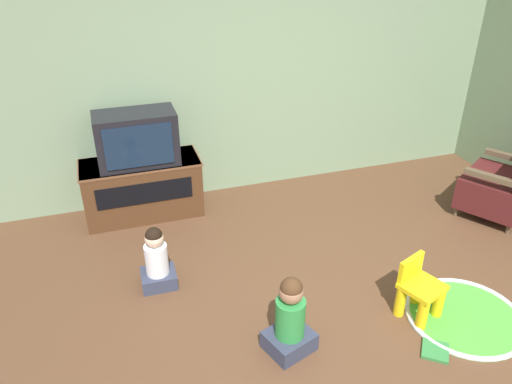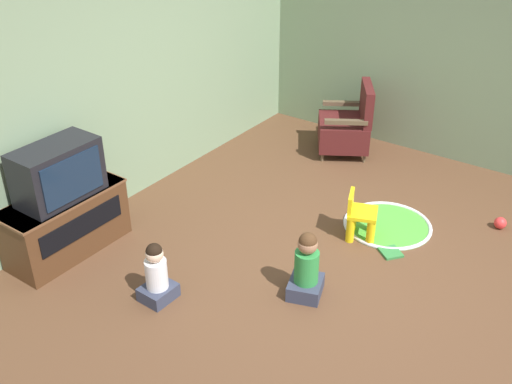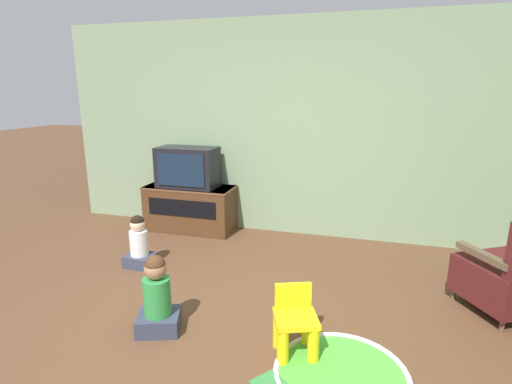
{
  "view_description": "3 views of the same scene",
  "coord_description": "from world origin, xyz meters",
  "px_view_note": "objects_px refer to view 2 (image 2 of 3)",
  "views": [
    {
      "loc": [
        -1.52,
        -2.22,
        2.66
      ],
      "look_at": [
        -0.47,
        1.03,
        0.75
      ],
      "focal_mm": 35.0,
      "sensor_mm": 36.0,
      "label": 1
    },
    {
      "loc": [
        -4.0,
        -1.85,
        3.28
      ],
      "look_at": [
        -0.39,
        0.71,
        0.73
      ],
      "focal_mm": 42.0,
      "sensor_mm": 36.0,
      "label": 2
    },
    {
      "loc": [
        0.93,
        -2.27,
        1.78
      ],
      "look_at": [
        -0.03,
        1.05,
        0.89
      ],
      "focal_mm": 28.0,
      "sensor_mm": 36.0,
      "label": 3
    }
  ],
  "objects_px": {
    "yellow_kid_chair": "(360,218)",
    "toy_ball": "(500,223)",
    "child_watching_left": "(157,276)",
    "book": "(391,252)",
    "tv_cabinet": "(66,223)",
    "television": "(58,172)",
    "child_watching_center": "(306,268)",
    "black_armchair": "(347,127)"
  },
  "relations": [
    {
      "from": "yellow_kid_chair",
      "to": "toy_ball",
      "type": "bearing_deg",
      "value": -70.42
    },
    {
      "from": "child_watching_left",
      "to": "book",
      "type": "relative_size",
      "value": 2.14
    },
    {
      "from": "tv_cabinet",
      "to": "television",
      "type": "height_order",
      "value": "television"
    },
    {
      "from": "child_watching_left",
      "to": "child_watching_center",
      "type": "distance_m",
      "value": 1.24
    },
    {
      "from": "toy_ball",
      "to": "book",
      "type": "xyz_separation_m",
      "value": [
        -1.03,
        0.7,
        -0.05
      ]
    },
    {
      "from": "black_armchair",
      "to": "child_watching_left",
      "type": "relative_size",
      "value": 1.58
    },
    {
      "from": "black_armchair",
      "to": "book",
      "type": "bearing_deg",
      "value": 7.51
    },
    {
      "from": "child_watching_center",
      "to": "toy_ball",
      "type": "bearing_deg",
      "value": -47.05
    },
    {
      "from": "yellow_kid_chair",
      "to": "toy_ball",
      "type": "height_order",
      "value": "yellow_kid_chair"
    },
    {
      "from": "black_armchair",
      "to": "child_watching_left",
      "type": "height_order",
      "value": "black_armchair"
    },
    {
      "from": "child_watching_center",
      "to": "book",
      "type": "relative_size",
      "value": 2.38
    },
    {
      "from": "television",
      "to": "yellow_kid_chair",
      "type": "height_order",
      "value": "television"
    },
    {
      "from": "yellow_kid_chair",
      "to": "book",
      "type": "distance_m",
      "value": 0.43
    },
    {
      "from": "tv_cabinet",
      "to": "child_watching_center",
      "type": "relative_size",
      "value": 1.88
    },
    {
      "from": "tv_cabinet",
      "to": "child_watching_center",
      "type": "height_order",
      "value": "child_watching_center"
    },
    {
      "from": "black_armchair",
      "to": "television",
      "type": "bearing_deg",
      "value": -49.61
    },
    {
      "from": "book",
      "to": "black_armchair",
      "type": "bearing_deg",
      "value": -13.06
    },
    {
      "from": "child_watching_left",
      "to": "yellow_kid_chair",
      "type": "bearing_deg",
      "value": -26.05
    },
    {
      "from": "television",
      "to": "toy_ball",
      "type": "xyz_separation_m",
      "value": [
        2.71,
        -3.16,
        -0.77
      ]
    },
    {
      "from": "tv_cabinet",
      "to": "child_watching_center",
      "type": "bearing_deg",
      "value": -71.04
    },
    {
      "from": "television",
      "to": "yellow_kid_chair",
      "type": "distance_m",
      "value": 2.81
    },
    {
      "from": "tv_cabinet",
      "to": "child_watching_left",
      "type": "relative_size",
      "value": 2.09
    },
    {
      "from": "tv_cabinet",
      "to": "book",
      "type": "bearing_deg",
      "value": -55.78
    },
    {
      "from": "black_armchair",
      "to": "child_watching_center",
      "type": "height_order",
      "value": "black_armchair"
    },
    {
      "from": "black_armchair",
      "to": "book",
      "type": "distance_m",
      "value": 2.19
    },
    {
      "from": "television",
      "to": "child_watching_center",
      "type": "distance_m",
      "value": 2.3
    },
    {
      "from": "child_watching_center",
      "to": "book",
      "type": "height_order",
      "value": "child_watching_center"
    },
    {
      "from": "television",
      "to": "black_armchair",
      "type": "bearing_deg",
      "value": -17.89
    },
    {
      "from": "television",
      "to": "child_watching_left",
      "type": "distance_m",
      "value": 1.28
    },
    {
      "from": "book",
      "to": "toy_ball",
      "type": "bearing_deg",
      "value": -86.61
    },
    {
      "from": "black_armchair",
      "to": "book",
      "type": "xyz_separation_m",
      "value": [
        -1.68,
        -1.37,
        -0.32
      ]
    },
    {
      "from": "yellow_kid_chair",
      "to": "child_watching_left",
      "type": "distance_m",
      "value": 2.04
    },
    {
      "from": "toy_ball",
      "to": "black_armchair",
      "type": "bearing_deg",
      "value": 72.53
    },
    {
      "from": "tv_cabinet",
      "to": "toy_ball",
      "type": "distance_m",
      "value": 4.19
    },
    {
      "from": "television",
      "to": "book",
      "type": "height_order",
      "value": "television"
    },
    {
      "from": "child_watching_left",
      "to": "television",
      "type": "bearing_deg",
      "value": 89.99
    },
    {
      "from": "black_armchair",
      "to": "child_watching_center",
      "type": "xyz_separation_m",
      "value": [
        -2.63,
        -1.02,
        -0.07
      ]
    },
    {
      "from": "child_watching_left",
      "to": "child_watching_center",
      "type": "xyz_separation_m",
      "value": [
        0.76,
        -0.97,
        0.03
      ]
    },
    {
      "from": "television",
      "to": "black_armchair",
      "type": "distance_m",
      "value": 3.57
    },
    {
      "from": "television",
      "to": "child_watching_center",
      "type": "xyz_separation_m",
      "value": [
        0.73,
        -2.11,
        -0.57
      ]
    },
    {
      "from": "child_watching_left",
      "to": "toy_ball",
      "type": "distance_m",
      "value": 3.41
    },
    {
      "from": "tv_cabinet",
      "to": "child_watching_center",
      "type": "xyz_separation_m",
      "value": [
        0.73,
        -2.13,
        -0.04
      ]
    }
  ]
}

